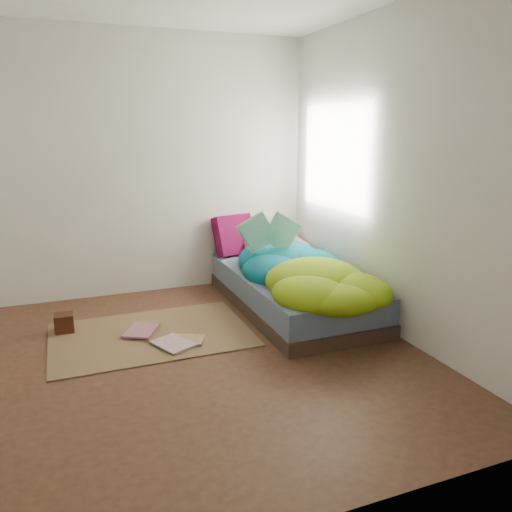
{
  "coord_description": "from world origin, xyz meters",
  "views": [
    {
      "loc": [
        -0.75,
        -3.35,
        1.66
      ],
      "look_at": [
        0.86,
        0.75,
        0.54
      ],
      "focal_mm": 35.0,
      "sensor_mm": 36.0,
      "label": 1
    }
  ],
  "objects_px": {
    "pillow_magenta": "(234,235)",
    "open_book": "(270,222)",
    "wooden_box": "(64,323)",
    "floor_book_a": "(161,349)",
    "floor_book_b": "(128,330)",
    "bed": "(292,291)"
  },
  "relations": [
    {
      "from": "floor_book_b",
      "to": "floor_book_a",
      "type": "bearing_deg",
      "value": -39.29
    },
    {
      "from": "bed",
      "to": "floor_book_b",
      "type": "height_order",
      "value": "bed"
    },
    {
      "from": "wooden_box",
      "to": "floor_book_a",
      "type": "distance_m",
      "value": 0.95
    },
    {
      "from": "pillow_magenta",
      "to": "open_book",
      "type": "distance_m",
      "value": 0.83
    },
    {
      "from": "bed",
      "to": "pillow_magenta",
      "type": "xyz_separation_m",
      "value": [
        -0.27,
        0.91,
        0.39
      ]
    },
    {
      "from": "bed",
      "to": "wooden_box",
      "type": "bearing_deg",
      "value": 175.67
    },
    {
      "from": "pillow_magenta",
      "to": "floor_book_b",
      "type": "bearing_deg",
      "value": -156.94
    },
    {
      "from": "open_book",
      "to": "floor_book_a",
      "type": "bearing_deg",
      "value": -136.76
    },
    {
      "from": "open_book",
      "to": "floor_book_a",
      "type": "relative_size",
      "value": 1.49
    },
    {
      "from": "bed",
      "to": "floor_book_a",
      "type": "bearing_deg",
      "value": -159.32
    },
    {
      "from": "open_book",
      "to": "floor_book_b",
      "type": "xyz_separation_m",
      "value": [
        -1.37,
        -0.19,
        -0.8
      ]
    },
    {
      "from": "bed",
      "to": "floor_book_a",
      "type": "distance_m",
      "value": 1.46
    },
    {
      "from": "bed",
      "to": "floor_book_a",
      "type": "relative_size",
      "value": 6.23
    },
    {
      "from": "floor_book_a",
      "to": "floor_book_b",
      "type": "relative_size",
      "value": 1.03
    },
    {
      "from": "floor_book_a",
      "to": "floor_book_b",
      "type": "height_order",
      "value": "floor_book_b"
    },
    {
      "from": "wooden_box",
      "to": "open_book",
      "type": "bearing_deg",
      "value": -0.85
    },
    {
      "from": "wooden_box",
      "to": "floor_book_a",
      "type": "height_order",
      "value": "wooden_box"
    },
    {
      "from": "open_book",
      "to": "wooden_box",
      "type": "relative_size",
      "value": 3.18
    },
    {
      "from": "pillow_magenta",
      "to": "bed",
      "type": "bearing_deg",
      "value": -87.73
    },
    {
      "from": "bed",
      "to": "floor_book_b",
      "type": "distance_m",
      "value": 1.55
    },
    {
      "from": "wooden_box",
      "to": "floor_book_a",
      "type": "bearing_deg",
      "value": -44.37
    },
    {
      "from": "bed",
      "to": "pillow_magenta",
      "type": "height_order",
      "value": "pillow_magenta"
    }
  ]
}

